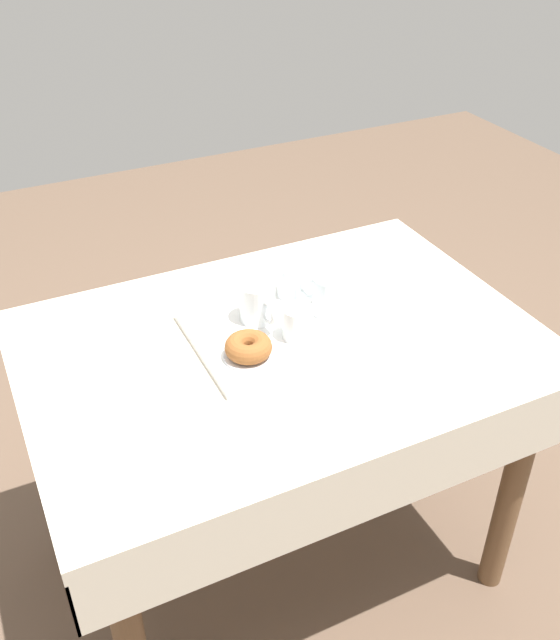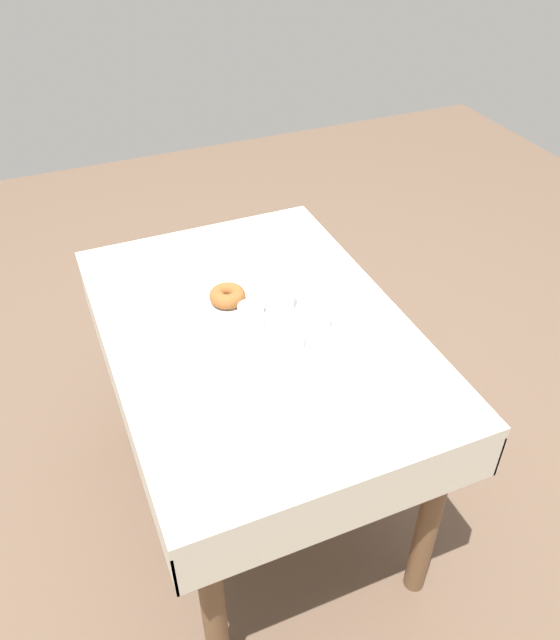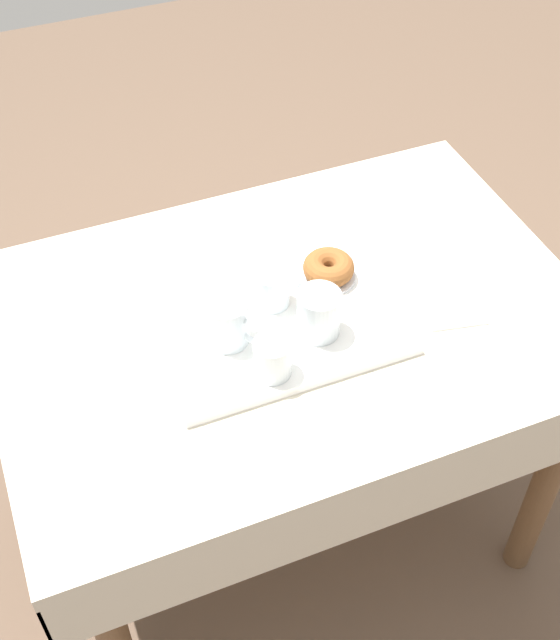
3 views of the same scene
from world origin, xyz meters
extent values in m
plane|color=brown|center=(0.00, 0.00, 0.00)|extent=(6.00, 6.00, 0.00)
cube|color=beige|center=(0.00, 0.00, 0.76)|extent=(1.18, 0.83, 0.03)
cube|color=beige|center=(0.00, -0.41, 0.67)|extent=(1.18, 0.01, 0.14)
cube|color=beige|center=(0.00, 0.41, 0.67)|extent=(1.18, 0.01, 0.14)
cube|color=beige|center=(-0.59, 0.00, 0.67)|extent=(0.01, 0.83, 0.14)
cube|color=beige|center=(0.59, 0.00, 0.67)|extent=(0.01, 0.83, 0.14)
cylinder|color=brown|center=(-0.50, -0.32, 0.37)|extent=(0.06, 0.06, 0.74)
cylinder|color=brown|center=(0.50, -0.32, 0.37)|extent=(0.06, 0.06, 0.74)
cylinder|color=brown|center=(-0.50, 0.32, 0.37)|extent=(0.06, 0.06, 0.74)
cylinder|color=brown|center=(0.50, 0.32, 0.37)|extent=(0.06, 0.06, 0.74)
cube|color=white|center=(0.04, 0.03, 0.79)|extent=(0.47, 0.33, 0.02)
cylinder|color=white|center=(0.14, 0.03, 0.84)|extent=(0.08, 0.08, 0.10)
cylinder|color=#B27523|center=(0.14, 0.03, 0.84)|extent=(0.07, 0.07, 0.07)
torus|color=white|center=(0.11, 0.08, 0.85)|extent=(0.04, 0.05, 0.06)
cylinder|color=white|center=(-0.02, 0.08, 0.84)|extent=(0.08, 0.08, 0.10)
cylinder|color=#B27523|center=(-0.02, 0.08, 0.84)|extent=(0.07, 0.07, 0.07)
torus|color=white|center=(-0.02, 0.02, 0.85)|extent=(0.02, 0.06, 0.06)
cylinder|color=white|center=(0.03, -0.03, 0.84)|extent=(0.07, 0.07, 0.08)
cylinder|color=silver|center=(0.03, -0.03, 0.82)|extent=(0.06, 0.06, 0.04)
cylinder|color=white|center=(0.09, 0.14, 0.84)|extent=(0.07, 0.07, 0.08)
cylinder|color=silver|center=(0.09, 0.14, 0.82)|extent=(0.06, 0.06, 0.04)
cylinder|color=silver|center=(-0.10, -0.05, 0.80)|extent=(0.11, 0.11, 0.01)
torus|color=brown|center=(-0.10, -0.05, 0.83)|extent=(0.10, 0.10, 0.04)
cube|color=white|center=(-0.31, 0.10, 0.78)|extent=(0.14, 0.15, 0.01)
camera|label=1|loc=(-0.59, -1.20, 1.75)|focal=40.30mm
camera|label=2|loc=(1.32, -0.48, 1.91)|focal=35.84mm
camera|label=3|loc=(0.46, 1.09, 1.98)|focal=47.63mm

